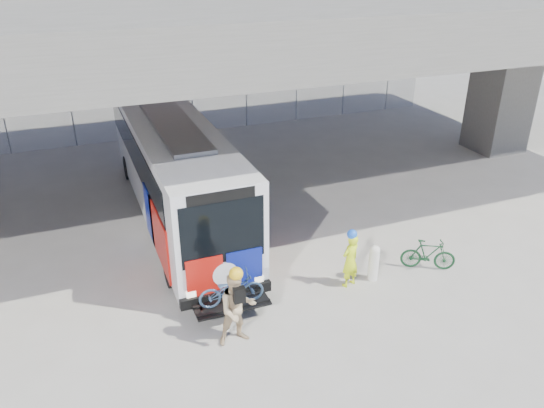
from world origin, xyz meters
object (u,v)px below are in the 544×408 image
bollard (374,261)px  bike_parked (428,255)px  bus (173,162)px  cyclist_tan (237,308)px  cyclist_hivis (350,259)px

bollard → bike_parked: (1.85, -0.11, -0.12)m
bike_parked → bollard: bearing=116.0°
bus → cyclist_tan: (-0.13, -7.47, -1.09)m
cyclist_hivis → bike_parked: size_ratio=1.12×
bus → bike_parked: 9.16m
bus → bollard: 7.89m
bollard → cyclist_tan: 4.75m
bus → cyclist_tan: bearing=-91.0°
bus → bollard: bearing=-54.8°
cyclist_hivis → bike_parked: bearing=159.7°
bollard → cyclist_tan: cyclist_tan is taller
bollard → bike_parked: bollard is taller
cyclist_tan → bike_parked: (6.45, 1.03, -0.53)m
cyclist_hivis → bus: bearing=-77.9°
bike_parked → cyclist_tan: bearing=128.6°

